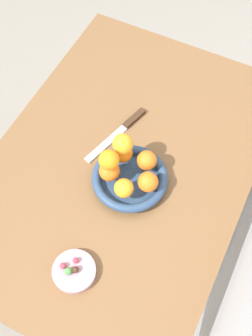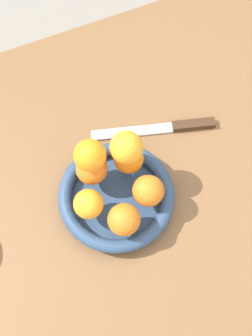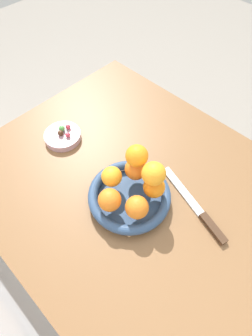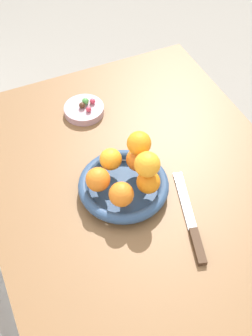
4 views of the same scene
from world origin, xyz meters
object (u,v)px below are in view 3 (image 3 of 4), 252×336
orange_6 (137,156)px  knife (198,209)px  fruit_bowl (129,196)px  orange_1 (154,187)px  orange_2 (136,169)px  orange_5 (154,174)px  candy_ball_1 (60,133)px  candy_ball_0 (62,128)px  dining_table (153,213)px  candy_dish (63,136)px  orange_0 (138,208)px  candy_ball_2 (68,127)px  candy_ball_3 (68,135)px  orange_3 (112,176)px  orange_4 (110,200)px

orange_6 → knife: bearing=-162.9°
fruit_bowl → orange_1: bearing=-135.1°
orange_2 → orange_5: 0.09m
fruit_bowl → candy_ball_1: (0.31, -0.01, 0.01)m
orange_1 → candy_ball_0: bearing=3.6°
dining_table → candy_dish: (0.36, 0.04, 0.10)m
orange_5 → orange_0: bearing=103.6°
orange_2 → knife: bearing=-163.7°
candy_ball_2 → candy_ball_3: bearing=140.6°
orange_2 → candy_ball_1: 0.29m
candy_ball_1 → dining_table: bearing=-172.8°
candy_ball_2 → knife: size_ratio=0.06×
dining_table → candy_ball_2: bearing=1.7°
candy_ball_0 → candy_ball_1: (-0.01, 0.01, -0.00)m
orange_1 → candy_ball_1: bearing=6.1°
orange_0 → orange_3: size_ratio=1.06×
dining_table → candy_ball_0: size_ratio=55.09×
candy_ball_2 → candy_ball_1: bearing=98.9°
orange_1 → orange_5: orange_5 is taller
fruit_bowl → orange_6: bearing=-63.3°
candy_dish → candy_ball_3: bearing=-163.8°
candy_ball_1 → candy_ball_3: candy_ball_1 is taller
dining_table → orange_6: size_ratio=19.08×
orange_5 → candy_ball_2: bearing=0.2°
candy_ball_3 → knife: bearing=-168.7°
candy_ball_1 → orange_6: bearing=-171.0°
orange_3 → orange_6: 0.09m
candy_ball_0 → candy_ball_3: (-0.03, 0.00, -0.00)m
orange_0 → candy_ball_2: bearing=-10.6°
orange_3 → orange_4: orange_4 is taller
orange_4 → candy_ball_0: orange_4 is taller
orange_4 → orange_5: orange_5 is taller
candy_ball_3 → fruit_bowl: bearing=176.3°
dining_table → orange_3: bearing=29.0°
orange_2 → candy_ball_0: (0.29, 0.03, -0.04)m
orange_0 → orange_4: size_ratio=1.00×
orange_0 → knife: size_ratio=0.23×
candy_dish → knife: (-0.46, -0.09, -0.01)m
orange_0 → orange_5: (0.02, -0.07, 0.06)m
candy_ball_0 → dining_table: bearing=-175.3°
dining_table → orange_2: 0.18m
candy_dish → orange_6: size_ratio=2.01×
orange_0 → orange_3: 0.11m
candy_dish → orange_5: 0.37m
fruit_bowl → candy_ball_3: size_ratio=14.27×
candy_dish → candy_ball_2: bearing=-82.4°
orange_0 → candy_ball_3: bearing=-7.8°
orange_0 → candy_ball_0: (0.37, -0.05, -0.04)m
candy_dish → candy_ball_2: candy_ball_2 is taller
fruit_bowl → orange_5: bearing=-132.8°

